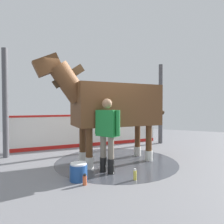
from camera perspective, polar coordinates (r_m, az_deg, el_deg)
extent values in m
cube|color=gray|center=(5.24, -1.25, -14.43)|extent=(16.00, 16.00, 0.02)
cylinder|color=#42444C|center=(5.35, 1.19, -13.95)|extent=(3.15, 3.15, 0.00)
cube|color=white|center=(7.25, -6.19, -5.45)|extent=(3.60, 4.17, 1.09)
cube|color=red|center=(7.20, -6.21, -0.91)|extent=(3.62, 4.18, 0.06)
cube|color=red|center=(7.33, -6.18, -9.22)|extent=(3.60, 4.17, 0.12)
cylinder|color=#4C4C51|center=(6.31, -28.34, 2.25)|extent=(0.16, 0.16, 3.06)
cylinder|color=#4C4C51|center=(7.94, 13.81, 2.24)|extent=(0.16, 0.16, 3.06)
cube|color=brown|center=(5.15, 1.20, 2.00)|extent=(2.20, 2.32, 1.04)
cylinder|color=brown|center=(4.69, -6.57, -10.24)|extent=(0.16, 0.16, 0.95)
cylinder|color=silver|center=(4.77, -6.56, -14.27)|extent=(0.20, 0.20, 0.27)
cylinder|color=brown|center=(5.23, -8.46, -9.00)|extent=(0.16, 0.16, 0.95)
cylinder|color=silver|center=(5.30, -8.44, -12.65)|extent=(0.20, 0.20, 0.27)
cylinder|color=brown|center=(5.40, 10.52, -8.67)|extent=(0.16, 0.16, 0.95)
cylinder|color=silver|center=(5.47, 10.50, -12.20)|extent=(0.20, 0.20, 0.27)
cylinder|color=brown|center=(5.87, 7.34, -7.82)|extent=(0.16, 0.16, 0.95)
cylinder|color=silver|center=(5.94, 7.32, -11.08)|extent=(0.20, 0.20, 0.27)
cylinder|color=brown|center=(4.79, -12.36, 8.22)|extent=(0.94, 0.98, 1.00)
cube|color=#382819|center=(4.82, -12.37, 10.06)|extent=(0.54, 0.62, 0.61)
cube|color=brown|center=(4.78, -18.12, 12.62)|extent=(0.64, 0.68, 0.56)
cylinder|color=#382819|center=(5.75, 11.91, 0.93)|extent=(0.55, 0.61, 0.35)
cylinder|color=black|center=(4.51, -2.53, -14.85)|extent=(0.15, 0.15, 0.32)
cylinder|color=slate|center=(4.42, -2.54, -9.89)|extent=(0.13, 0.13, 0.48)
cylinder|color=black|center=(4.39, -0.30, -15.31)|extent=(0.15, 0.15, 0.32)
cylinder|color=slate|center=(4.29, -0.30, -10.22)|extent=(0.13, 0.13, 0.48)
cube|color=#1E7F38|center=(4.28, -1.44, -3.21)|extent=(0.50, 0.30, 0.56)
cylinder|color=#1E7F38|center=(4.45, -4.36, -2.84)|extent=(0.09, 0.09, 0.54)
cylinder|color=#1E7F38|center=(4.12, 1.72, -3.20)|extent=(0.09, 0.09, 0.54)
sphere|color=#936B4C|center=(4.26, -1.45, 2.43)|extent=(0.22, 0.22, 0.22)
cylinder|color=#1E478C|center=(4.07, -9.60, -16.77)|extent=(0.34, 0.34, 0.31)
cylinder|color=white|center=(4.02, -9.61, -14.46)|extent=(0.31, 0.31, 0.03)
cylinder|color=#D8CC4C|center=(4.09, 6.63, -17.63)|extent=(0.06, 0.06, 0.18)
cylinder|color=white|center=(4.05, 6.64, -16.14)|extent=(0.05, 0.05, 0.04)
cylinder|color=#CC5933|center=(3.87, -7.84, -18.91)|extent=(0.08, 0.08, 0.17)
cylinder|color=black|center=(3.84, -7.85, -17.50)|extent=(0.05, 0.05, 0.04)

